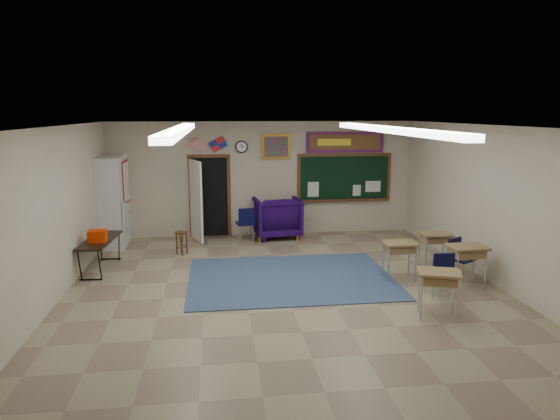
{
  "coord_description": "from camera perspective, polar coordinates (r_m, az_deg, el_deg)",
  "views": [
    {
      "loc": [
        -1.2,
        -8.53,
        3.26
      ],
      "look_at": [
        0.08,
        1.5,
        1.25
      ],
      "focal_mm": 32.0,
      "sensor_mm": 36.0,
      "label": 1
    }
  ],
  "objects": [
    {
      "name": "student_desk_front_right",
      "position": [
        10.99,
        17.28,
        -4.23
      ],
      "size": [
        0.64,
        0.49,
        0.76
      ],
      "rotation": [
        0.0,
        0.0,
        -0.03
      ],
      "color": "olive",
      "rests_on": "floor"
    },
    {
      "name": "folding_table",
      "position": [
        11.06,
        -19.84,
        -4.65
      ],
      "size": [
        0.65,
        1.61,
        0.9
      ],
      "rotation": [
        0.0,
        0.0,
        -0.08
      ],
      "color": "black",
      "rests_on": "floor"
    },
    {
      "name": "student_chair_desk_a",
      "position": [
        9.37,
        17.65,
        -6.92
      ],
      "size": [
        0.42,
        0.42,
        0.84
      ],
      "primitive_type": null,
      "rotation": [
        0.0,
        0.0,
        3.14
      ],
      "color": "black",
      "rests_on": "floor"
    },
    {
      "name": "student_desk_back_left",
      "position": [
        8.42,
        17.62,
        -8.91
      ],
      "size": [
        0.77,
        0.66,
        0.78
      ],
      "rotation": [
        0.0,
        0.0,
        -0.31
      ],
      "color": "olive",
      "rests_on": "floor"
    },
    {
      "name": "ceiling",
      "position": [
        8.62,
        0.77,
        9.53
      ],
      "size": [
        8.0,
        9.0,
        0.04
      ],
      "primitive_type": "cube",
      "color": "silver",
      "rests_on": "back_wall"
    },
    {
      "name": "doorway",
      "position": [
        13.08,
        -8.47,
        1.43
      ],
      "size": [
        1.1,
        0.89,
        2.16
      ],
      "color": "black",
      "rests_on": "back_wall"
    },
    {
      "name": "front_wall",
      "position": [
        4.56,
        8.79,
        -11.55
      ],
      "size": [
        8.0,
        0.04,
        3.0
      ],
      "primitive_type": "cube",
      "color": "beige",
      "rests_on": "floor"
    },
    {
      "name": "wall_flags",
      "position": [
        13.0,
        -8.2,
        7.69
      ],
      "size": [
        1.16,
        0.06,
        0.7
      ],
      "primitive_type": null,
      "color": "red",
      "rests_on": "back_wall"
    },
    {
      "name": "floor",
      "position": [
        9.21,
        0.72,
        -9.47
      ],
      "size": [
        9.0,
        9.0,
        0.0
      ],
      "primitive_type": "plane",
      "color": "gray",
      "rests_on": "ground"
    },
    {
      "name": "storage_cabinet",
      "position": [
        12.82,
        -18.45,
        0.95
      ],
      "size": [
        0.59,
        1.25,
        2.2
      ],
      "color": "silver",
      "rests_on": "floor"
    },
    {
      "name": "back_wall",
      "position": [
        13.21,
        -1.98,
        3.58
      ],
      "size": [
        8.0,
        0.04,
        3.0
      ],
      "primitive_type": "cube",
      "color": "beige",
      "rests_on": "floor"
    },
    {
      "name": "left_wall",
      "position": [
        9.15,
        -24.91,
        -0.89
      ],
      "size": [
        0.04,
        9.0,
        3.0
      ],
      "primitive_type": "cube",
      "color": "beige",
      "rests_on": "floor"
    },
    {
      "name": "student_chair_reading",
      "position": [
        12.66,
        -3.99,
        -1.62
      ],
      "size": [
        0.5,
        0.5,
        0.89
      ],
      "primitive_type": null,
      "rotation": [
        0.0,
        0.0,
        3.27
      ],
      "color": "black",
      "rests_on": "floor"
    },
    {
      "name": "right_wall",
      "position": [
        10.15,
        23.72,
        0.31
      ],
      "size": [
        0.04,
        9.0,
        3.0
      ],
      "primitive_type": "cube",
      "color": "beige",
      "rests_on": "floor"
    },
    {
      "name": "student_desk_back_right",
      "position": [
        9.98,
        20.49,
        -5.83
      ],
      "size": [
        0.69,
        0.52,
        0.81
      ],
      "rotation": [
        0.0,
        0.0,
        0.03
      ],
      "color": "olive",
      "rests_on": "floor"
    },
    {
      "name": "student_desk_front_left",
      "position": [
        10.06,
        13.48,
        -5.45
      ],
      "size": [
        0.65,
        0.5,
        0.76
      ],
      "rotation": [
        0.0,
        0.0,
        -0.03
      ],
      "color": "olive",
      "rests_on": "floor"
    },
    {
      "name": "student_chair_desk_b",
      "position": [
        10.36,
        20.03,
        -5.41
      ],
      "size": [
        0.56,
        0.56,
        0.82
      ],
      "primitive_type": null,
      "rotation": [
        0.0,
        0.0,
        0.51
      ],
      "color": "black",
      "rests_on": "floor"
    },
    {
      "name": "area_rug",
      "position": [
        9.98,
        1.22,
        -7.75
      ],
      "size": [
        4.0,
        3.0,
        0.02
      ],
      "primitive_type": "cube",
      "color": "#354666",
      "rests_on": "floor"
    },
    {
      "name": "chalkboard",
      "position": [
        13.55,
        7.35,
        3.54
      ],
      "size": [
        2.55,
        0.14,
        1.3
      ],
      "color": "#583019",
      "rests_on": "back_wall"
    },
    {
      "name": "wall_clock",
      "position": [
        13.05,
        -4.42,
        7.21
      ],
      "size": [
        0.32,
        0.05,
        0.32
      ],
      "color": "black",
      "rests_on": "back_wall"
    },
    {
      "name": "bulletin_board",
      "position": [
        13.46,
        7.46,
        7.7
      ],
      "size": [
        2.1,
        0.05,
        0.55
      ],
      "color": "#A90E0F",
      "rests_on": "back_wall"
    },
    {
      "name": "wingback_armchair",
      "position": [
        13.06,
        -0.4,
        -0.79
      ],
      "size": [
        1.26,
        1.29,
        1.07
      ],
      "primitive_type": "imported",
      "rotation": [
        0.0,
        0.0,
        3.24
      ],
      "color": "#190539",
      "rests_on": "floor"
    },
    {
      "name": "wooden_stool",
      "position": [
        11.76,
        -11.17,
        -3.68
      ],
      "size": [
        0.3,
        0.3,
        0.53
      ],
      "color": "#4D3117",
      "rests_on": "floor"
    },
    {
      "name": "fluorescent_strips",
      "position": [
        8.62,
        0.76,
        9.13
      ],
      "size": [
        3.86,
        6.0,
        0.1
      ],
      "primitive_type": null,
      "color": "white",
      "rests_on": "ceiling"
    },
    {
      "name": "framed_art_print",
      "position": [
        13.12,
        -0.46,
        7.27
      ],
      "size": [
        0.75,
        0.05,
        0.65
      ],
      "color": "#A87920",
      "rests_on": "back_wall"
    }
  ]
}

